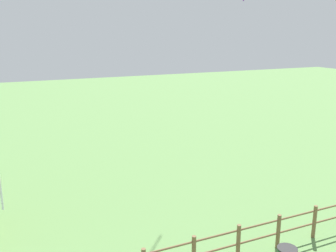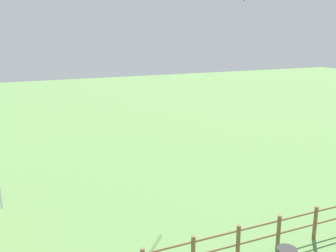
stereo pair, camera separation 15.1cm
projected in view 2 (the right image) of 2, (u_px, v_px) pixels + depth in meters
The scene contains 1 object.
wooden_fence at pixel (193, 252), 11.95m from camera, with size 17.27×0.14×1.29m.
Camera 2 is at (-5.00, -2.78, 7.57)m, focal length 40.00 mm.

